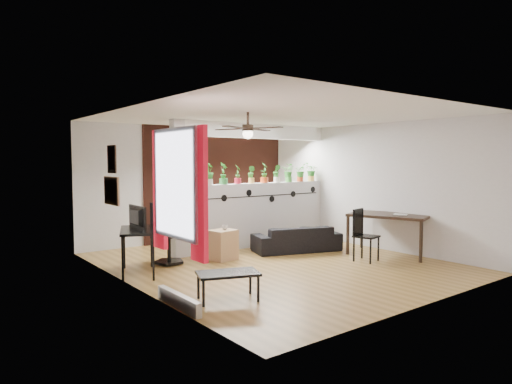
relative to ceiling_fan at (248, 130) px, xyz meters
name	(u,v)px	position (x,y,z in m)	size (l,w,h in m)	color
room_shell	(274,191)	(0.80, 0.30, -1.01)	(6.30, 7.10, 2.90)	brown
partition_wall	(258,214)	(1.60, 1.80, -1.64)	(3.60, 0.18, 1.35)	#BCBCC1
ceiling_header	(258,131)	(1.60, 1.80, 0.14)	(3.60, 0.18, 0.30)	white
pier_column	(178,189)	(-0.31, 1.80, -1.01)	(0.22, 0.20, 2.60)	#BCBCC1
brick_panel	(220,183)	(1.60, 3.27, -1.01)	(3.90, 0.05, 2.60)	brown
vine_decal	(261,196)	(1.60, 1.70, -1.23)	(3.31, 0.01, 0.30)	black
window_assembly	(176,187)	(-1.76, -0.90, -0.81)	(0.09, 1.30, 1.55)	white
baseboard_heater	(179,301)	(-1.74, -0.90, -2.22)	(0.08, 1.00, 0.18)	silver
corkboard	(112,191)	(-1.78, 1.25, -0.96)	(0.03, 0.60, 0.45)	#8C6143
framed_art	(112,159)	(-1.78, 1.20, -0.46)	(0.03, 0.34, 0.44)	#8C7259
ceiling_fan	(248,130)	(0.00, 0.00, 0.00)	(1.19, 1.19, 0.43)	black
potted_plant_0	(193,176)	(0.02, 1.80, -0.77)	(0.19, 0.16, 0.36)	orange
potted_plant_1	(209,173)	(0.37, 1.80, -0.73)	(0.19, 0.24, 0.45)	silver
potted_plant_2	(224,173)	(0.72, 1.80, -0.73)	(0.22, 0.26, 0.45)	#2F813B
potted_plant_3	(238,174)	(1.07, 1.80, -0.75)	(0.23, 0.25, 0.40)	red
potted_plant_4	(251,174)	(1.42, 1.80, -0.77)	(0.20, 0.22, 0.37)	gold
potted_plant_5	(264,172)	(1.78, 1.80, -0.72)	(0.31, 0.30, 0.46)	#C54217
potted_plant_6	(277,173)	(2.13, 1.80, -0.76)	(0.25, 0.24, 0.39)	white
potted_plant_7	(289,172)	(2.48, 1.80, -0.75)	(0.24, 0.26, 0.41)	green
potted_plant_8	(300,172)	(2.83, 1.80, -0.75)	(0.26, 0.26, 0.41)	#C7471F
potted_plant_9	(311,171)	(3.18, 1.80, -0.74)	(0.27, 0.24, 0.43)	#E7B851
sofa	(296,239)	(1.86, 0.86, -2.07)	(1.67, 0.66, 0.49)	black
cube_shelf	(223,245)	(0.23, 1.09, -2.04)	(0.45, 0.40, 0.55)	#A27C55
cup	(225,227)	(0.28, 1.09, -1.72)	(0.11, 0.11, 0.09)	gray
computer_desk	(138,233)	(-1.45, 1.02, -1.65)	(0.88, 1.14, 0.73)	black
monitor	(134,222)	(-1.45, 1.17, -1.48)	(0.06, 0.35, 0.20)	black
office_chair	(166,237)	(-0.75, 1.43, -1.84)	(0.58, 0.58, 1.07)	black
dining_table	(389,218)	(3.05, -0.50, -1.60)	(1.33, 1.67, 0.80)	black
book	(400,215)	(2.95, -0.80, -1.51)	(0.18, 0.24, 0.02)	gray
folding_chair	(362,230)	(2.20, -0.53, -1.75)	(0.46, 0.46, 0.95)	black
coffee_table	(228,275)	(-1.07, -1.01, -1.98)	(0.90, 0.69, 0.37)	black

